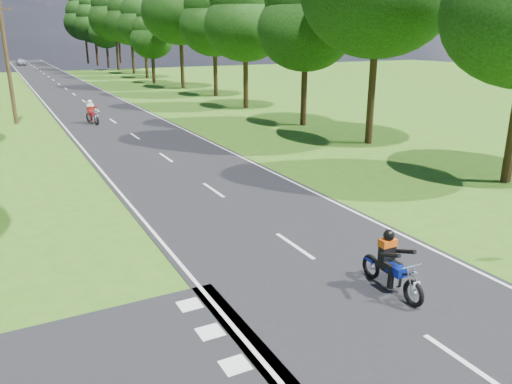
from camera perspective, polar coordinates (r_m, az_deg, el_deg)
ground at (r=12.90m, az=9.16°, el=-9.35°), size 160.00×160.00×0.00m
main_road at (r=59.83m, az=-20.91°, el=10.97°), size 7.00×140.00×0.02m
road_markings at (r=57.96m, az=-20.81°, el=10.81°), size 7.40×140.00×0.01m
treeline at (r=69.75m, az=-21.58°, el=18.51°), size 40.00×115.35×14.78m
telegraph_pole at (r=37.19m, az=-26.54°, el=13.20°), size 1.20×0.26×8.00m
rider_near_blue at (r=12.07m, az=15.34°, el=-7.75°), size 0.64×1.80×1.48m
rider_far_red at (r=35.55m, az=-18.26°, el=8.69°), size 0.94×1.97×1.57m
distant_car at (r=107.50m, az=-25.30°, el=13.28°), size 1.92×3.83×1.25m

